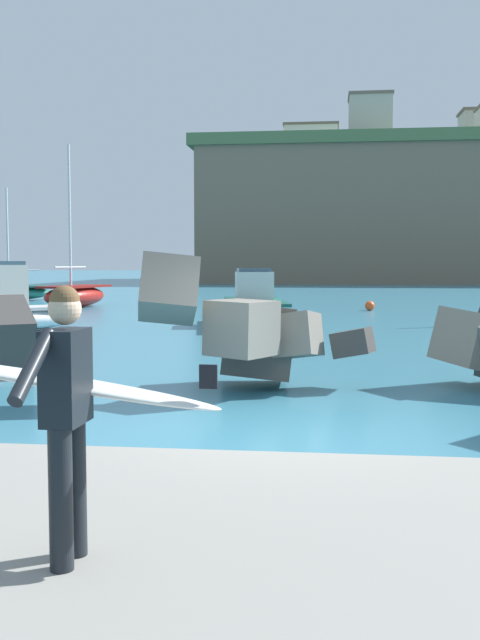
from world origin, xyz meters
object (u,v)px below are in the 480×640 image
object	(u,v)px
boat_near_right	(12,310)
mooring_buoy_inner	(370,306)
boat_near_centre	(255,308)
boat_mid_right	(75,295)
surfer_with_board	(68,399)
boat_near_left	(1,292)
station_building_annex	(311,144)
station_building_west	(370,119)

from	to	relation	value
boat_near_right	mooring_buoy_inner	distance (m)	16.54
boat_near_centre	boat_mid_right	size ratio (longest dim) A/B	0.78
surfer_with_board	boat_near_centre	distance (m)	20.48
boat_near_left	boat_near_right	distance (m)	20.01
boat_near_left	station_building_annex	distance (m)	61.65
surfer_with_board	boat_near_left	world-z (taller)	boat_near_left
boat_near_right	station_building_annex	world-z (taller)	station_building_annex
boat_mid_right	mooring_buoy_inner	bearing A→B (deg)	-3.80
boat_near_right	station_building_west	world-z (taller)	station_building_west
surfer_with_board	boat_near_centre	world-z (taller)	surfer_with_board
boat_mid_right	mooring_buoy_inner	world-z (taller)	boat_mid_right
station_building_west	boat_near_left	bearing A→B (deg)	-118.71
boat_near_centre	boat_near_left	bearing A→B (deg)	136.55
surfer_with_board	mooring_buoy_inner	bearing A→B (deg)	83.18
boat_near_right	boat_mid_right	size ratio (longest dim) A/B	0.52
boat_mid_right	mooring_buoy_inner	xyz separation A→B (m)	(14.13, -0.94, -0.38)
mooring_buoy_inner	surfer_with_board	bearing A→B (deg)	-96.82
boat_near_left	surfer_with_board	bearing A→B (deg)	-64.63
boat_near_left	boat_near_centre	bearing A→B (deg)	-43.45
mooring_buoy_inner	station_building_west	xyz separation A→B (m)	(2.34, 47.95, 17.37)
surfer_with_board	boat_mid_right	distance (m)	32.04
boat_near_centre	station_building_west	bearing A→B (deg)	83.28
boat_near_centre	boat_mid_right	distance (m)	13.82
boat_near_left	mooring_buoy_inner	world-z (taller)	boat_near_left
boat_mid_right	station_building_west	distance (m)	52.63
surfer_with_board	mooring_buoy_inner	distance (m)	29.51
boat_mid_right	station_building_west	world-z (taller)	station_building_west
boat_mid_right	boat_near_right	bearing A→B (deg)	-79.26
boat_near_centre	surfer_with_board	bearing A→B (deg)	-87.63
station_building_west	station_building_annex	bearing A→B (deg)	113.28
boat_near_left	station_building_west	world-z (taller)	station_building_west
boat_mid_right	station_building_west	xyz separation A→B (m)	(16.47, 47.01, 16.99)
mooring_buoy_inner	station_building_west	size ratio (longest dim) A/B	0.09
surfer_with_board	boat_mid_right	bearing A→B (deg)	109.39
mooring_buoy_inner	boat_near_left	bearing A→B (deg)	162.58
mooring_buoy_inner	station_building_annex	xyz separation A→B (m)	(-4.32, 63.44, 17.28)
surfer_with_board	boat_near_left	distance (m)	39.50
boat_near_right	station_building_west	size ratio (longest dim) A/B	0.83
mooring_buoy_inner	station_building_annex	size ratio (longest dim) A/B	0.06
station_building_west	mooring_buoy_inner	bearing A→B (deg)	-92.79
boat_near_left	station_building_annex	xyz separation A→B (m)	(16.10, 57.03, 17.02)
boat_near_right	boat_mid_right	distance (m)	12.80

